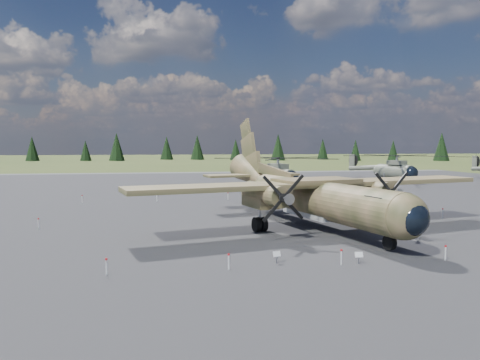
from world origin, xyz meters
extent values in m
plane|color=#4A5324|center=(0.00, 0.00, 0.00)|extent=(500.00, 500.00, 0.00)
cube|color=#5E5E63|center=(0.00, 10.00, 0.00)|extent=(120.00, 120.00, 0.04)
cylinder|color=#3E4224|center=(4.20, -3.50, 2.27)|extent=(6.84, 17.89, 2.76)
sphere|color=#3E4224|center=(6.28, -12.12, 2.27)|extent=(3.26, 3.26, 2.70)
sphere|color=black|center=(6.41, -12.65, 2.22)|extent=(2.40, 2.40, 1.99)
cube|color=black|center=(5.91, -10.59, 3.01)|extent=(2.29, 2.00, 0.54)
cone|color=#3E4224|center=(1.47, 7.80, 3.30)|extent=(4.22, 7.22, 4.15)
cube|color=gray|center=(3.97, -2.54, 1.13)|extent=(3.21, 6.19, 0.49)
cube|color=#373E20|center=(4.09, -3.02, 3.40)|extent=(28.57, 9.96, 0.34)
cube|color=#3E4224|center=(4.09, -3.02, 3.61)|extent=(6.58, 4.84, 0.34)
cylinder|color=#3E4224|center=(-0.16, -4.35, 2.86)|extent=(2.64, 5.33, 1.48)
cube|color=#3E4224|center=(-0.34, -3.58, 2.22)|extent=(2.22, 3.60, 0.79)
cone|color=gray|center=(0.60, -7.46, 2.86)|extent=(0.94, 1.04, 0.75)
cylinder|color=black|center=(-0.34, -3.58, 0.54)|extent=(1.10, 1.26, 1.08)
cylinder|color=#3E4224|center=(8.47, -2.27, 2.86)|extent=(2.64, 5.33, 1.48)
cube|color=#3E4224|center=(8.28, -1.50, 2.22)|extent=(2.22, 3.60, 0.79)
cone|color=gray|center=(9.22, -5.38, 2.86)|extent=(0.94, 1.04, 0.75)
cylinder|color=black|center=(8.28, -1.50, 0.54)|extent=(1.10, 1.26, 1.08)
cube|color=#3E4224|center=(2.35, 4.16, 3.89)|extent=(2.01, 7.30, 1.65)
cube|color=#373E20|center=(1.36, 8.28, 3.35)|extent=(9.71, 4.33, 0.22)
cylinder|color=gray|center=(6.01, -10.97, 1.26)|extent=(0.17, 0.17, 0.89)
cylinder|color=black|center=(6.01, -10.97, 0.54)|extent=(0.55, 0.98, 0.92)
cylinder|color=slate|center=(8.53, 27.68, 1.76)|extent=(4.66, 7.23, 2.37)
sphere|color=black|center=(9.75, 24.49, 1.71)|extent=(2.82, 2.82, 2.18)
sphere|color=slate|center=(7.31, 30.88, 1.76)|extent=(2.82, 2.82, 2.18)
cube|color=slate|center=(8.66, 27.33, 3.27)|extent=(2.59, 3.41, 0.71)
cylinder|color=gray|center=(8.66, 27.33, 3.99)|extent=(0.44, 0.44, 0.95)
cylinder|color=slate|center=(6.03, 34.20, 2.09)|extent=(3.64, 7.85, 1.36)
cube|color=slate|center=(4.76, 37.52, 3.27)|extent=(0.67, 1.32, 2.28)
cylinder|color=black|center=(5.07, 37.64, 3.27)|extent=(0.93, 2.33, 2.47)
cylinder|color=black|center=(9.54, 25.03, 0.38)|extent=(0.48, 0.70, 0.65)
cylinder|color=black|center=(6.92, 28.29, 0.38)|extent=(0.54, 0.81, 0.76)
cylinder|color=gray|center=(6.92, 28.29, 0.88)|extent=(0.17, 0.17, 1.38)
cylinder|color=black|center=(9.32, 29.21, 0.38)|extent=(0.54, 0.81, 0.76)
cylinder|color=gray|center=(9.32, 29.21, 0.88)|extent=(0.17, 0.17, 1.38)
cylinder|color=slate|center=(31.07, 36.48, 1.77)|extent=(4.47, 7.28, 2.39)
sphere|color=black|center=(32.18, 33.22, 1.72)|extent=(2.79, 2.79, 2.20)
sphere|color=slate|center=(29.97, 39.73, 1.77)|extent=(2.79, 2.79, 2.20)
cube|color=slate|center=(31.20, 36.12, 3.30)|extent=(2.52, 3.42, 0.72)
cylinder|color=gray|center=(31.20, 36.12, 4.01)|extent=(0.44, 0.44, 0.96)
cylinder|color=slate|center=(28.82, 43.13, 2.10)|extent=(3.38, 7.98, 1.37)
cube|color=slate|center=(27.67, 46.52, 3.30)|extent=(0.63, 1.33, 2.29)
cylinder|color=black|center=(27.99, 46.63, 3.30)|extent=(0.85, 2.37, 2.48)
cylinder|color=black|center=(31.99, 33.76, 0.38)|extent=(0.46, 0.70, 0.65)
cylinder|color=black|center=(29.48, 37.15, 0.38)|extent=(0.52, 0.82, 0.76)
cylinder|color=gray|center=(29.48, 37.15, 0.88)|extent=(0.17, 0.17, 1.38)
cylinder|color=black|center=(31.93, 37.98, 0.38)|extent=(0.52, 0.82, 0.76)
cylinder|color=gray|center=(31.93, 37.98, 0.88)|extent=(0.17, 0.17, 1.38)
cube|color=slate|center=(50.23, 42.61, 3.11)|extent=(0.28, 1.27, 2.17)
cylinder|color=black|center=(50.54, 42.59, 3.11)|extent=(0.20, 2.35, 2.35)
cube|color=gray|center=(-1.28, -12.58, 0.26)|extent=(0.09, 0.09, 0.52)
cube|color=silver|center=(-1.28, -12.62, 0.51)|extent=(0.45, 0.27, 0.29)
cube|color=gray|center=(2.99, -13.43, 0.26)|extent=(0.08, 0.08, 0.52)
cube|color=silver|center=(2.99, -13.48, 0.51)|extent=(0.43, 0.22, 0.29)
cylinder|color=silver|center=(-10.00, -13.50, 0.40)|extent=(0.07, 0.07, 0.80)
cylinder|color=#AD1216|center=(-10.00, -13.50, 0.80)|extent=(0.12, 0.12, 0.10)
cylinder|color=silver|center=(-4.00, -13.50, 0.40)|extent=(0.07, 0.07, 0.80)
cylinder|color=#AD1216|center=(-4.00, -13.50, 0.80)|extent=(0.12, 0.12, 0.10)
cylinder|color=silver|center=(2.00, -13.50, 0.40)|extent=(0.07, 0.07, 0.80)
cylinder|color=#AD1216|center=(2.00, -13.50, 0.80)|extent=(0.12, 0.12, 0.10)
cylinder|color=silver|center=(8.00, -13.50, 0.40)|extent=(0.07, 0.07, 0.80)
cylinder|color=#AD1216|center=(8.00, -13.50, 0.80)|extent=(0.12, 0.12, 0.10)
cylinder|color=silver|center=(-16.00, 16.00, 0.40)|extent=(0.07, 0.07, 0.80)
cylinder|color=#AD1216|center=(-16.00, 16.00, 0.80)|extent=(0.12, 0.12, 0.10)
cylinder|color=silver|center=(-8.00, 16.00, 0.40)|extent=(0.07, 0.07, 0.80)
cylinder|color=#AD1216|center=(-8.00, 16.00, 0.80)|extent=(0.12, 0.12, 0.10)
cylinder|color=silver|center=(0.00, 16.00, 0.40)|extent=(0.07, 0.07, 0.80)
cylinder|color=#AD1216|center=(0.00, 16.00, 0.80)|extent=(0.12, 0.12, 0.10)
cylinder|color=silver|center=(8.00, 16.00, 0.40)|extent=(0.07, 0.07, 0.80)
cylinder|color=#AD1216|center=(8.00, 16.00, 0.80)|extent=(0.12, 0.12, 0.10)
cylinder|color=silver|center=(16.00, 16.00, 0.40)|extent=(0.07, 0.07, 0.80)
cylinder|color=#AD1216|center=(16.00, 16.00, 0.80)|extent=(0.12, 0.12, 0.10)
cylinder|color=silver|center=(-16.50, 0.00, 0.40)|extent=(0.07, 0.07, 0.80)
cylinder|color=#AD1216|center=(-16.50, 0.00, 0.80)|extent=(0.12, 0.12, 0.10)
cylinder|color=silver|center=(16.50, 0.00, 0.40)|extent=(0.07, 0.07, 0.80)
cylinder|color=#AD1216|center=(16.50, 0.00, 0.80)|extent=(0.12, 0.12, 0.10)
cone|color=black|center=(97.53, 127.35, 5.43)|extent=(6.08, 6.08, 10.86)
cone|color=black|center=(79.23, 130.17, 3.96)|extent=(4.43, 4.43, 7.91)
cone|color=black|center=(65.88, 134.43, 4.07)|extent=(4.56, 4.56, 8.14)
cone|color=black|center=(58.52, 151.03, 4.34)|extent=(4.86, 4.86, 8.68)
cone|color=black|center=(37.76, 144.71, 5.23)|extent=(5.85, 5.85, 10.45)
cone|color=black|center=(21.14, 147.68, 4.16)|extent=(4.65, 4.65, 8.31)
cone|color=black|center=(6.58, 157.54, 5.08)|extent=(5.69, 5.69, 10.15)
cone|color=black|center=(-5.96, 160.01, 4.80)|extent=(5.37, 5.37, 9.59)
cone|color=black|center=(-25.04, 148.81, 5.38)|extent=(6.02, 6.02, 10.75)
cone|color=black|center=(-36.69, 149.46, 3.90)|extent=(4.37, 4.37, 7.80)
cone|color=black|center=(-56.63, 152.03, 4.69)|extent=(5.26, 5.26, 9.39)
camera|label=1|loc=(-7.18, -36.57, 6.37)|focal=35.00mm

